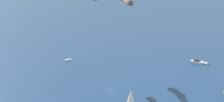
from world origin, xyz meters
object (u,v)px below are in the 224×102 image
at_px(motorboat_inshore, 67,60).
at_px(motorboat_trailing, 200,62).
at_px(biplane_lead, 129,2).
at_px(sailboat_far_stbd, 131,98).

xyz_separation_m(motorboat_inshore, motorboat_trailing, (-39.60, 65.30, 0.37)).
distance_m(motorboat_inshore, biplane_lead, 68.12).
distance_m(motorboat_trailing, biplane_lead, 69.37).
xyz_separation_m(motorboat_trailing, biplane_lead, (56.07, -12.20, 38.99)).
xyz_separation_m(sailboat_far_stbd, motorboat_trailing, (-73.47, -0.51, -2.82)).
xyz_separation_m(sailboat_far_stbd, biplane_lead, (-17.40, -12.71, 36.17)).
height_order(motorboat_trailing, biplane_lead, biplane_lead).
bearing_deg(sailboat_far_stbd, motorboat_inshore, -117.24).
relative_size(motorboat_inshore, biplane_lead, 0.79).
xyz_separation_m(sailboat_far_stbd, motorboat_inshore, (-33.87, -65.81, -3.19)).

